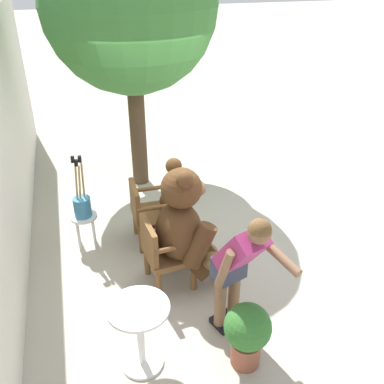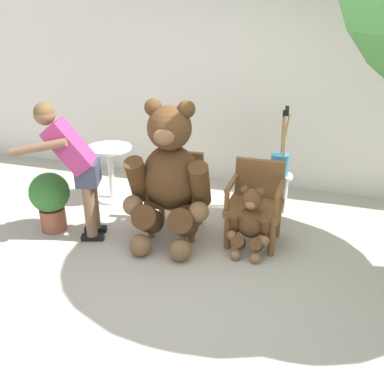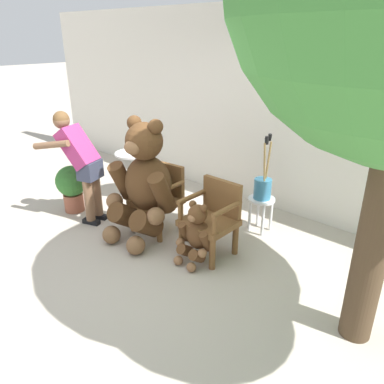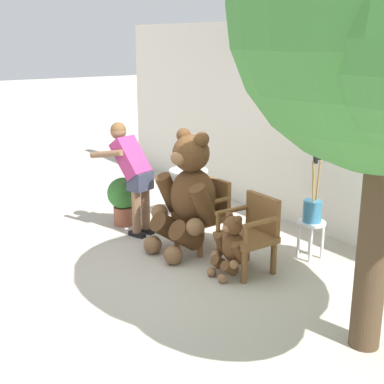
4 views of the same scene
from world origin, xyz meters
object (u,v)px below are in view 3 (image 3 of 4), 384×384
at_px(wooden_chair_left, 159,196).
at_px(round_side_table, 134,169).
at_px(teddy_bear_large, 143,182).
at_px(teddy_bear_small, 196,234).
at_px(brush_bucket, 263,186).
at_px(person_visitor, 80,158).
at_px(white_stool, 261,206).
at_px(wooden_chair_right, 212,216).
at_px(potted_plant, 72,185).

relative_size(wooden_chair_left, round_side_table, 1.19).
distance_m(teddy_bear_large, teddy_bear_small, 0.95).
bearing_deg(round_side_table, teddy_bear_large, -34.33).
bearing_deg(brush_bucket, wooden_chair_left, -141.20).
bearing_deg(round_side_table, person_visitor, -83.20).
distance_m(teddy_bear_large, person_visitor, 1.00).
bearing_deg(brush_bucket, white_stool, 166.90).
height_order(wooden_chair_right, brush_bucket, brush_bucket).
height_order(wooden_chair_right, potted_plant, wooden_chair_right).
distance_m(white_stool, potted_plant, 2.68).
height_order(teddy_bear_large, white_stool, teddy_bear_large).
height_order(wooden_chair_right, white_stool, wooden_chair_right).
height_order(person_visitor, brush_bucket, person_visitor).
relative_size(person_visitor, white_stool, 3.23).
height_order(brush_bucket, round_side_table, brush_bucket).
distance_m(wooden_chair_right, teddy_bear_small, 0.30).
height_order(wooden_chair_left, round_side_table, wooden_chair_left).
height_order(wooden_chair_left, white_stool, wooden_chair_left).
bearing_deg(teddy_bear_large, teddy_bear_small, -1.18).
distance_m(teddy_bear_small, white_stool, 1.11).
height_order(person_visitor, potted_plant, person_visitor).
relative_size(wooden_chair_right, white_stool, 1.87).
bearing_deg(white_stool, teddy_bear_large, -132.89).
xyz_separation_m(white_stool, potted_plant, (-2.34, -1.29, 0.04)).
bearing_deg(brush_bucket, wooden_chair_right, -99.84).
xyz_separation_m(teddy_bear_large, round_side_table, (-1.07, 0.73, -0.29)).
distance_m(teddy_bear_large, brush_bucket, 1.49).
height_order(teddy_bear_small, white_stool, teddy_bear_small).
bearing_deg(brush_bucket, potted_plant, -151.20).
distance_m(person_visitor, round_side_table, 1.08).
height_order(wooden_chair_left, wooden_chair_right, same).
relative_size(brush_bucket, potted_plant, 1.23).
height_order(teddy_bear_large, person_visitor, teddy_bear_large).
distance_m(wooden_chair_left, teddy_bear_small, 0.93).
bearing_deg(person_visitor, round_side_table, 96.80).
bearing_deg(teddy_bear_small, wooden_chair_left, 162.31).
distance_m(wooden_chair_right, teddy_bear_large, 0.95).
height_order(white_stool, brush_bucket, brush_bucket).
xyz_separation_m(wooden_chair_left, white_stool, (1.02, 0.82, -0.11)).
xyz_separation_m(wooden_chair_left, brush_bucket, (1.02, 0.82, 0.17)).
distance_m(teddy_bear_small, potted_plant, 2.21).
xyz_separation_m(brush_bucket, potted_plant, (-2.35, -1.29, -0.24)).
distance_m(teddy_bear_large, white_stool, 1.53).
bearing_deg(wooden_chair_left, potted_plant, -160.55).
bearing_deg(brush_bucket, teddy_bear_small, -97.41).
relative_size(teddy_bear_large, white_stool, 3.29).
relative_size(teddy_bear_small, brush_bucket, 0.86).
distance_m(wooden_chair_left, person_visitor, 1.16).
bearing_deg(teddy_bear_large, person_visitor, -165.53).
height_order(wooden_chair_left, teddy_bear_large, teddy_bear_large).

